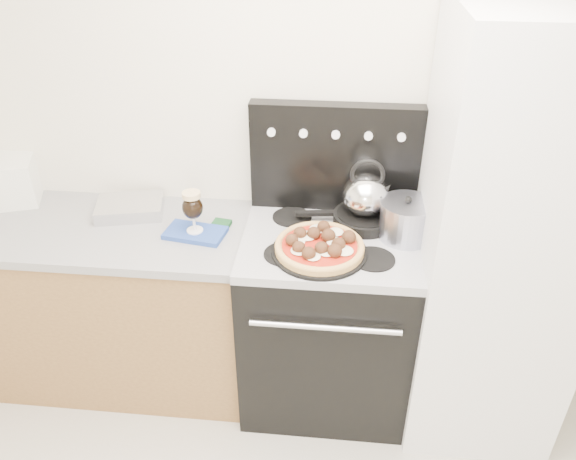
# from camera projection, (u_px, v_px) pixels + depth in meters

# --- Properties ---
(room_shell) EXTENTS (3.52, 3.01, 2.52)m
(room_shell) POSITION_uv_depth(u_px,v_px,m) (294.00, 309.00, 1.51)
(room_shell) COLOR #B9B4A9
(room_shell) RESTS_ON ground
(base_cabinet) EXTENTS (1.45, 0.60, 0.86)m
(base_cabinet) POSITION_uv_depth(u_px,v_px,m) (105.00, 305.00, 2.80)
(base_cabinet) COLOR olive
(base_cabinet) RESTS_ON ground
(countertop) EXTENTS (1.48, 0.63, 0.04)m
(countertop) POSITION_uv_depth(u_px,v_px,m) (88.00, 229.00, 2.56)
(countertop) COLOR gray
(countertop) RESTS_ON base_cabinet
(stove_body) EXTENTS (0.76, 0.65, 0.88)m
(stove_body) POSITION_uv_depth(u_px,v_px,m) (326.00, 321.00, 2.68)
(stove_body) COLOR black
(stove_body) RESTS_ON ground
(cooktop) EXTENTS (0.76, 0.65, 0.04)m
(cooktop) POSITION_uv_depth(u_px,v_px,m) (330.00, 241.00, 2.44)
(cooktop) COLOR #ADADB2
(cooktop) RESTS_ON stove_body
(backguard) EXTENTS (0.76, 0.08, 0.50)m
(backguard) POSITION_uv_depth(u_px,v_px,m) (335.00, 158.00, 2.52)
(backguard) COLOR black
(backguard) RESTS_ON cooktop
(fridge) EXTENTS (0.64, 0.68, 1.90)m
(fridge) POSITION_uv_depth(u_px,v_px,m) (499.00, 244.00, 2.33)
(fridge) COLOR silver
(fridge) RESTS_ON ground
(foil_sheet) EXTENTS (0.34, 0.28, 0.06)m
(foil_sheet) POSITION_uv_depth(u_px,v_px,m) (130.00, 207.00, 2.63)
(foil_sheet) COLOR white
(foil_sheet) RESTS_ON countertop
(oven_mitt) EXTENTS (0.28, 0.19, 0.02)m
(oven_mitt) POSITION_uv_depth(u_px,v_px,m) (195.00, 233.00, 2.47)
(oven_mitt) COLOR #25449B
(oven_mitt) RESTS_ON countertop
(beer_glass) EXTENTS (0.10, 0.10, 0.20)m
(beer_glass) POSITION_uv_depth(u_px,v_px,m) (193.00, 212.00, 2.41)
(beer_glass) COLOR black
(beer_glass) RESTS_ON oven_mitt
(pizza_pan) EXTENTS (0.46, 0.46, 0.01)m
(pizza_pan) POSITION_uv_depth(u_px,v_px,m) (319.00, 252.00, 2.32)
(pizza_pan) COLOR black
(pizza_pan) RESTS_ON cooktop
(pizza) EXTENTS (0.46, 0.46, 0.05)m
(pizza) POSITION_uv_depth(u_px,v_px,m) (320.00, 245.00, 2.30)
(pizza) COLOR #DCAE69
(pizza) RESTS_ON pizza_pan
(skillet) EXTENTS (0.31, 0.31, 0.05)m
(skillet) POSITION_uv_depth(u_px,v_px,m) (364.00, 219.00, 2.51)
(skillet) COLOR black
(skillet) RESTS_ON cooktop
(tea_kettle) EXTENTS (0.23, 0.23, 0.22)m
(tea_kettle) POSITION_uv_depth(u_px,v_px,m) (366.00, 192.00, 2.44)
(tea_kettle) COLOR white
(tea_kettle) RESTS_ON skillet
(stock_pot) EXTENTS (0.28, 0.28, 0.16)m
(stock_pot) POSITION_uv_depth(u_px,v_px,m) (406.00, 221.00, 2.38)
(stock_pot) COLOR #ADAFC2
(stock_pot) RESTS_ON cooktop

